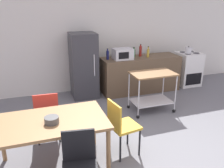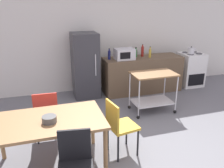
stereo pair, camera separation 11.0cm
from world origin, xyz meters
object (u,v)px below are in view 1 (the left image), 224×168
at_px(refrigerator, 84,66).
at_px(bottle_sparkling_water, 108,55).
at_px(chair_red, 47,113).
at_px(microwave, 123,54).
at_px(fruit_bowl, 52,120).
at_px(kitchen_cart, 152,86).
at_px(bottle_hot_sauce, 148,53).
at_px(chair_black, 80,164).
at_px(chair_mustard, 121,124).
at_px(bottle_soda, 140,51).
at_px(stove_oven, 188,69).
at_px(dining_table, 51,126).
at_px(kettle, 188,50).
at_px(bottle_soy_sauce, 134,53).

relative_size(refrigerator, bottle_sparkling_water, 5.86).
distance_m(chair_red, refrigerator, 2.03).
distance_m(microwave, fruit_bowl, 3.07).
distance_m(refrigerator, bottle_sparkling_water, 0.63).
distance_m(kitchen_cart, bottle_hot_sauce, 1.26).
bearing_deg(microwave, chair_black, -119.19).
distance_m(chair_mustard, bottle_soda, 2.92).
distance_m(stove_oven, bottle_soda, 1.54).
height_order(dining_table, kettle, kettle).
bearing_deg(bottle_sparkling_water, fruit_bowl, -122.22).
bearing_deg(bottle_soy_sauce, bottle_soda, -3.50).
distance_m(bottle_sparkling_water, kettle, 2.20).
height_order(bottle_sparkling_water, fruit_bowl, bottle_sparkling_water).
distance_m(chair_mustard, chair_red, 1.26).
distance_m(stove_oven, fruit_bowl, 4.61).
bearing_deg(bottle_soda, kettle, -7.35).
xyz_separation_m(stove_oven, bottle_hot_sauce, (-1.29, -0.08, 0.56)).
xyz_separation_m(refrigerator, bottle_hot_sauce, (1.61, -0.17, 0.23)).
bearing_deg(bottle_soda, refrigerator, 179.58).
bearing_deg(refrigerator, microwave, -9.74).
xyz_separation_m(dining_table, kitchen_cart, (2.17, 1.21, -0.10)).
distance_m(kitchen_cart, fruit_bowl, 2.52).
bearing_deg(microwave, dining_table, -129.91).
xyz_separation_m(dining_table, microwave, (1.93, 2.31, 0.36)).
distance_m(refrigerator, kitchen_cart, 1.73).
bearing_deg(stove_oven, microwave, -177.71).
distance_m(bottle_soy_sauce, fruit_bowl, 3.42).
distance_m(chair_mustard, bottle_soy_sauce, 2.84).
distance_m(bottle_sparkling_water, bottle_soy_sauce, 0.72).
height_order(bottle_hot_sauce, kettle, bottle_hot_sauce).
bearing_deg(bottle_hot_sauce, bottle_soda, 131.69).
bearing_deg(stove_oven, kitchen_cart, -145.66).
distance_m(chair_red, bottle_hot_sauce, 3.09).
distance_m(kitchen_cart, bottle_soda, 1.37).
distance_m(bottle_sparkling_water, bottle_hot_sauce, 1.03).
bearing_deg(dining_table, bottle_hot_sauce, 41.46).
xyz_separation_m(bottle_sparkling_water, fruit_bowl, (-1.57, -2.48, -0.22)).
bearing_deg(bottle_sparkling_water, stove_oven, -0.48).
xyz_separation_m(chair_mustard, chair_black, (-0.76, -0.70, 0.00)).
height_order(chair_black, microwave, microwave).
bearing_deg(dining_table, kitchen_cart, 29.08).
xyz_separation_m(chair_red, kitchen_cart, (2.18, 0.48, 0.05)).
bearing_deg(bottle_hot_sauce, fruit_bowl, -137.45).
bearing_deg(bottle_hot_sauce, kitchen_cart, -111.65).
distance_m(chair_black, bottle_soda, 3.91).
distance_m(bottle_soda, kettle, 1.32).
height_order(chair_black, bottle_hot_sauce, bottle_hot_sauce).
height_order(microwave, bottle_hot_sauce, bottle_hot_sauce).
bearing_deg(bottle_soy_sauce, chair_black, -122.80).
xyz_separation_m(refrigerator, fruit_bowl, (-0.99, -2.55, 0.02)).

